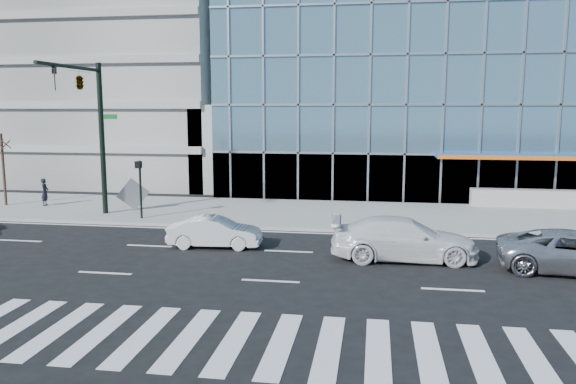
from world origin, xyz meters
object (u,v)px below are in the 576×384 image
traffic_signal (86,101)px  pedestrian (45,192)px  street_tree_near (2,143)px  white_suv (404,239)px  ped_signal_post (140,180)px  tilted_panel (133,194)px  white_sedan (215,232)px

traffic_signal → pedestrian: size_ratio=5.01×
street_tree_near → white_suv: street_tree_near is taller
traffic_signal → ped_signal_post: traffic_signal is taller
ped_signal_post → street_tree_near: bearing=164.9°
traffic_signal → white_suv: bearing=-18.0°
ped_signal_post → white_suv: size_ratio=0.53×
traffic_signal → street_tree_near: bearing=157.3°
white_suv → tilted_panel: size_ratio=4.32×
street_tree_near → white_suv: bearing=-19.5°
traffic_signal → street_tree_near: size_ratio=1.89×
white_suv → tilted_panel: tilted_panel is taller
white_sedan → street_tree_near: bearing=59.9°
street_tree_near → ped_signal_post: bearing=-15.1°
traffic_signal → street_tree_near: traffic_signal is taller
white_suv → pedestrian: size_ratio=3.52×
ped_signal_post → pedestrian: ped_signal_post is taller
traffic_signal → white_suv: 17.24m
traffic_signal → white_sedan: 10.49m
white_suv → pedestrian: bearing=65.0°
ped_signal_post → pedestrian: size_ratio=1.88×
street_tree_near → tilted_panel: size_ratio=3.25×
white_suv → tilted_panel: 16.28m
traffic_signal → street_tree_near: (-7.00, 2.93, -2.39)m
traffic_signal → ped_signal_post: 4.75m
pedestrian → tilted_panel: 5.78m
street_tree_near → tilted_panel: (8.16, -0.47, -2.71)m
street_tree_near → white_suv: size_ratio=0.75×
traffic_signal → pedestrian: (-4.59, 3.12, -5.22)m
street_tree_near → white_sedan: bearing=-26.0°
traffic_signal → street_tree_near: 7.96m
tilted_panel → traffic_signal: bearing=-146.0°
white_sedan → traffic_signal: bearing=57.1°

